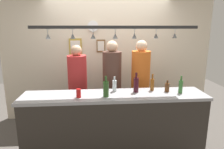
% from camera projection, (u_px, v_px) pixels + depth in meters
% --- Properties ---
extents(ground_plane, '(8.00, 8.00, 0.00)m').
position_uv_depth(ground_plane, '(112.00, 142.00, 3.47)').
color(ground_plane, '#4C4742').
extents(back_wall, '(4.40, 0.06, 2.60)m').
position_uv_depth(back_wall, '(108.00, 59.00, 4.23)').
color(back_wall, beige).
rests_on(back_wall, ground_plane).
extents(bar_counter, '(2.70, 0.55, 1.00)m').
position_uv_depth(bar_counter, '(115.00, 119.00, 2.82)').
color(bar_counter, '#99999E').
rests_on(bar_counter, ground_plane).
extents(overhead_glass_rack, '(2.20, 0.36, 0.04)m').
position_uv_depth(overhead_glass_rack, '(114.00, 27.00, 2.73)').
color(overhead_glass_rack, black).
extents(hanging_wineglass_far_left, '(0.07, 0.07, 0.13)m').
position_uv_depth(hanging_wineglass_far_left, '(48.00, 36.00, 2.62)').
color(hanging_wineglass_far_left, silver).
rests_on(hanging_wineglass_far_left, overhead_glass_rack).
extents(hanging_wineglass_left, '(0.07, 0.07, 0.13)m').
position_uv_depth(hanging_wineglass_left, '(73.00, 36.00, 2.70)').
color(hanging_wineglass_left, silver).
rests_on(hanging_wineglass_left, overhead_glass_rack).
extents(hanging_wineglass_center_left, '(0.07, 0.07, 0.13)m').
position_uv_depth(hanging_wineglass_center_left, '(93.00, 36.00, 2.71)').
color(hanging_wineglass_center_left, silver).
rests_on(hanging_wineglass_center_left, overhead_glass_rack).
extents(hanging_wineglass_center, '(0.07, 0.07, 0.13)m').
position_uv_depth(hanging_wineglass_center, '(115.00, 36.00, 2.72)').
color(hanging_wineglass_center, silver).
rests_on(hanging_wineglass_center, overhead_glass_rack).
extents(hanging_wineglass_center_right, '(0.07, 0.07, 0.13)m').
position_uv_depth(hanging_wineglass_center_right, '(134.00, 35.00, 2.76)').
color(hanging_wineglass_center_right, silver).
rests_on(hanging_wineglass_center_right, overhead_glass_rack).
extents(hanging_wineglass_right, '(0.07, 0.07, 0.13)m').
position_uv_depth(hanging_wineglass_right, '(156.00, 35.00, 2.81)').
color(hanging_wineglass_right, silver).
rests_on(hanging_wineglass_right, overhead_glass_rack).
extents(hanging_wineglass_far_right, '(0.07, 0.07, 0.13)m').
position_uv_depth(hanging_wineglass_far_right, '(175.00, 35.00, 2.87)').
color(hanging_wineglass_far_right, silver).
rests_on(hanging_wineglass_far_right, overhead_glass_rack).
extents(person_left_red_shirt, '(0.34, 0.34, 1.65)m').
position_uv_depth(person_left_red_shirt, '(78.00, 82.00, 3.58)').
color(person_left_red_shirt, '#2D334C').
rests_on(person_left_red_shirt, ground_plane).
extents(person_middle_brown_shirt, '(0.34, 0.34, 1.72)m').
position_uv_depth(person_middle_brown_shirt, '(112.00, 78.00, 3.62)').
color(person_middle_brown_shirt, '#2D334C').
rests_on(person_middle_brown_shirt, ground_plane).
extents(person_right_orange_shirt, '(0.34, 0.34, 1.73)m').
position_uv_depth(person_right_orange_shirt, '(140.00, 78.00, 3.66)').
color(person_right_orange_shirt, '#2D334C').
rests_on(person_right_orange_shirt, ground_plane).
extents(bottle_wine_dark_red, '(0.08, 0.08, 0.30)m').
position_uv_depth(bottle_wine_dark_red, '(136.00, 85.00, 2.97)').
color(bottle_wine_dark_red, '#380F19').
rests_on(bottle_wine_dark_red, bar_counter).
extents(bottle_beer_brown_stubby, '(0.07, 0.07, 0.18)m').
position_uv_depth(bottle_beer_brown_stubby, '(167.00, 87.00, 3.01)').
color(bottle_beer_brown_stubby, '#512D14').
rests_on(bottle_beer_brown_stubby, bar_counter).
extents(bottle_beer_amber_tall, '(0.06, 0.06, 0.26)m').
position_uv_depth(bottle_beer_amber_tall, '(152.00, 84.00, 3.06)').
color(bottle_beer_amber_tall, brown).
rests_on(bottle_beer_amber_tall, bar_counter).
extents(bottle_soda_clear, '(0.06, 0.06, 0.23)m').
position_uv_depth(bottle_soda_clear, '(115.00, 85.00, 3.02)').
color(bottle_soda_clear, silver).
rests_on(bottle_soda_clear, bar_counter).
extents(bottle_champagne_green, '(0.08, 0.08, 0.30)m').
position_uv_depth(bottle_champagne_green, '(106.00, 89.00, 2.77)').
color(bottle_champagne_green, '#2D5623').
rests_on(bottle_champagne_green, bar_counter).
extents(bottle_beer_green_import, '(0.06, 0.06, 0.26)m').
position_uv_depth(bottle_beer_green_import, '(181.00, 86.00, 2.93)').
color(bottle_beer_green_import, '#336B2D').
rests_on(bottle_beer_green_import, bar_counter).
extents(drink_can, '(0.07, 0.07, 0.12)m').
position_uv_depth(drink_can, '(79.00, 93.00, 2.75)').
color(drink_can, red).
rests_on(drink_can, bar_counter).
extents(picture_frame_crest, '(0.18, 0.02, 0.26)m').
position_uv_depth(picture_frame_crest, '(101.00, 46.00, 4.12)').
color(picture_frame_crest, brown).
rests_on(picture_frame_crest, back_wall).
extents(picture_frame_caricature, '(0.26, 0.02, 0.34)m').
position_uv_depth(picture_frame_caricature, '(75.00, 47.00, 4.08)').
color(picture_frame_caricature, '#B29338').
rests_on(picture_frame_caricature, back_wall).
extents(wall_clock, '(0.22, 0.03, 0.22)m').
position_uv_depth(wall_clock, '(93.00, 26.00, 4.01)').
color(wall_clock, white).
rests_on(wall_clock, back_wall).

